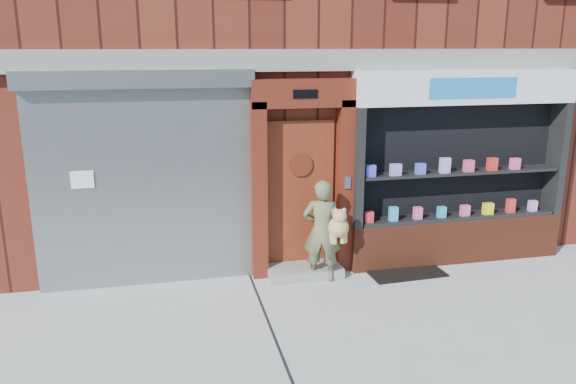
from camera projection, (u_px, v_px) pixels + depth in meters
name	position (u px, v px, depth m)	size (l,w,h in m)	color
ground	(396.00, 323.00, 6.98)	(80.00, 80.00, 0.00)	#9E9E99
building	(290.00, 13.00, 11.63)	(12.00, 8.16, 8.00)	#521A12
shutter_bay	(143.00, 167.00, 7.73)	(3.10, 0.30, 3.04)	gray
red_door_bay	(302.00, 179.00, 8.21)	(1.52, 0.58, 2.90)	#4F170D
pharmacy_bay	(459.00, 177.00, 8.72)	(3.50, 0.41, 3.00)	maroon
woman	(324.00, 230.00, 8.09)	(0.69, 0.52, 1.51)	brown
doormat	(403.00, 270.00, 8.60)	(1.14, 0.80, 0.03)	black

